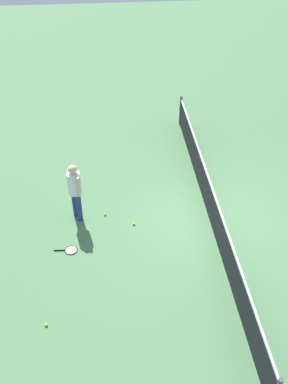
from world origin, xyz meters
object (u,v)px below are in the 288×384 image
(tennis_racket_near_player, at_px, (70,250))
(tennis_ball_by_net, at_px, (134,224))
(player_near_side, at_px, (75,188))
(tennis_ball_near_player, at_px, (105,214))
(tennis_ball_midcourt, at_px, (46,325))

(tennis_racket_near_player, distance_m, tennis_ball_by_net, 1.81)
(player_near_side, relative_size, tennis_racket_near_player, 2.87)
(tennis_ball_near_player, bearing_deg, tennis_ball_by_net, 59.33)
(tennis_racket_near_player, xyz_separation_m, tennis_ball_near_player, (-1.21, 0.89, 0.02))
(tennis_racket_near_player, bearing_deg, tennis_ball_by_net, 115.22)
(tennis_racket_near_player, relative_size, tennis_ball_midcourt, 8.97)
(tennis_ball_by_net, bearing_deg, tennis_racket_near_player, -64.78)
(tennis_ball_near_player, bearing_deg, tennis_ball_midcourt, -21.49)
(player_near_side, bearing_deg, tennis_ball_near_player, 91.57)
(tennis_ball_by_net, relative_size, tennis_ball_midcourt, 1.00)
(tennis_racket_near_player, height_order, tennis_ball_near_player, tennis_ball_near_player)
(player_near_side, xyz_separation_m, tennis_ball_midcourt, (3.29, -0.59, -0.98))
(tennis_ball_near_player, height_order, tennis_ball_by_net, same)
(tennis_ball_near_player, height_order, tennis_ball_midcourt, same)
(tennis_ball_by_net, xyz_separation_m, tennis_ball_midcourt, (2.87, -2.04, 0.00))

